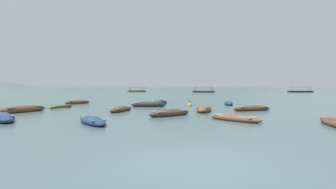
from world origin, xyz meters
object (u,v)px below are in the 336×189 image
rowboat_9 (121,109)px  rowboat_12 (159,102)px  rowboat_10 (2,118)px  ferry_0 (300,91)px  rowboat_6 (78,102)px  rowboat_8 (23,109)px  rowboat_11 (148,105)px  ferry_2 (137,91)px  rowboat_1 (92,121)px  rowboat_2 (228,103)px  rowboat_0 (204,109)px  rowboat_13 (235,118)px  ferry_1 (204,91)px  rowboat_3 (252,109)px  rowboat_4 (62,107)px  rowboat_5 (170,113)px  mooring_buoy (190,105)px

rowboat_9 → rowboat_12: (3.30, 9.86, 0.03)m
rowboat_10 → ferry_0: size_ratio=0.45×
ferry_0 → rowboat_6: bearing=-133.9°
rowboat_8 → rowboat_10: bearing=-70.8°
rowboat_11 → ferry_2: 85.98m
rowboat_1 → rowboat_8: (-8.79, 7.11, 0.07)m
rowboat_6 → rowboat_10: 17.07m
rowboat_1 → rowboat_2: bearing=52.5°
rowboat_11 → rowboat_2: bearing=16.1°
rowboat_6 → rowboat_9: 13.12m
rowboat_11 → rowboat_12: same height
rowboat_6 → ferry_2: 80.36m
rowboat_9 → rowboat_0: bearing=0.8°
rowboat_13 → ferry_1: (9.44, 85.12, 0.28)m
rowboat_2 → ferry_0: 87.02m
rowboat_2 → rowboat_6: size_ratio=1.10×
rowboat_6 → rowboat_8: 11.20m
rowboat_6 → rowboat_12: bearing=-2.2°
rowboat_6 → rowboat_11: 11.29m
rowboat_10 → rowboat_12: 19.52m
rowboat_3 → rowboat_8: 22.00m
rowboat_3 → rowboat_10: (-19.90, -7.44, 0.02)m
rowboat_3 → rowboat_4: 20.49m
rowboat_4 → rowboat_13: size_ratio=0.92×
rowboat_5 → rowboat_12: rowboat_12 is taller
rowboat_13 → mooring_buoy: bearing=99.2°
rowboat_2 → ferry_1: (6.28, 69.98, 0.27)m
rowboat_0 → rowboat_10: rowboat_0 is taller
ferry_0 → rowboat_4: bearing=-131.0°
rowboat_1 → rowboat_8: bearing=141.1°
rowboat_8 → mooring_buoy: mooring_buoy is taller
rowboat_0 → mooring_buoy: size_ratio=5.09×
rowboat_4 → rowboat_9: 8.20m
ferry_2 → mooring_buoy: bearing=-77.9°
rowboat_4 → ferry_1: (26.10, 74.99, 0.31)m
rowboat_5 → rowboat_13: 5.38m
rowboat_8 → ferry_1: bearing=70.7°
rowboat_3 → mooring_buoy: bearing=135.2°
rowboat_10 → ferry_2: ferry_2 is taller
rowboat_2 → ferry_2: size_ratio=0.41×
rowboat_4 → rowboat_11: 9.74m
rowboat_8 → rowboat_12: (12.34, 10.72, -0.02)m
rowboat_8 → ferry_1: size_ratio=0.51×
rowboat_11 → ferry_0: size_ratio=0.43×
rowboat_2 → rowboat_11: rowboat_11 is taller
rowboat_11 → rowboat_12: bearing=74.9°
rowboat_13 → rowboat_12: bearing=110.1°
rowboat_10 → rowboat_11: bearing=53.5°
rowboat_4 → rowboat_11: size_ratio=0.85×
rowboat_3 → ferry_2: (-23.76, 89.91, 0.25)m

